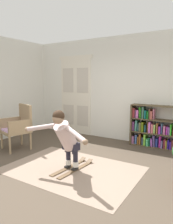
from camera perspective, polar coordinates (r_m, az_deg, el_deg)
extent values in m
plane|color=#4C4033|center=(4.04, -4.90, -16.13)|extent=(7.20, 7.20, 0.00)
cube|color=silver|center=(5.97, 10.03, 6.14)|extent=(6.00, 0.10, 2.90)
cube|color=silver|center=(6.85, -4.87, 4.23)|extent=(0.55, 0.04, 2.35)
cube|color=beige|center=(6.81, -5.02, 8.56)|extent=(0.41, 0.01, 0.76)
cube|color=beige|center=(6.90, -4.90, -0.65)|extent=(0.41, 0.01, 0.64)
cube|color=silver|center=(6.54, -0.98, 4.05)|extent=(0.55, 0.04, 2.35)
cube|color=beige|center=(6.50, -1.09, 8.59)|extent=(0.41, 0.01, 0.76)
cube|color=beige|center=(6.59, -1.06, -1.06)|extent=(0.41, 0.01, 0.64)
cube|color=silver|center=(6.71, -3.05, 14.64)|extent=(1.22, 0.04, 0.10)
cube|color=gray|center=(4.18, -3.96, -15.19)|extent=(2.50, 1.71, 0.01)
cube|color=brown|center=(5.76, 12.37, -3.18)|extent=(0.04, 0.30, 1.07)
cube|color=brown|center=(5.69, 19.51, -9.09)|extent=(1.52, 0.30, 0.02)
cube|color=brown|center=(5.60, 19.69, -5.66)|extent=(1.52, 0.30, 0.02)
cube|color=brown|center=(5.53, 19.87, -2.12)|extent=(1.52, 0.30, 0.02)
cube|color=brown|center=(5.48, 20.06, 1.49)|extent=(1.52, 0.30, 0.02)
cube|color=#B56BA2|center=(5.83, 12.66, -7.27)|extent=(0.06, 0.16, 0.20)
cube|color=#4A6BAC|center=(5.82, 13.46, -7.15)|extent=(0.05, 0.16, 0.23)
cube|color=#905720|center=(5.78, 13.96, -7.42)|extent=(0.03, 0.16, 0.20)
cube|color=brown|center=(5.77, 14.47, -7.04)|extent=(0.05, 0.17, 0.29)
cube|color=#2D3A4C|center=(5.78, 15.18, -7.49)|extent=(0.05, 0.19, 0.20)
cube|color=#7FCE3B|center=(5.74, 15.73, -7.11)|extent=(0.05, 0.23, 0.30)
cube|color=#52C47F|center=(5.72, 16.36, -7.81)|extent=(0.05, 0.23, 0.18)
cube|color=#1D7C50|center=(5.73, 16.91, -7.59)|extent=(0.04, 0.23, 0.22)
cube|color=#B05CC8|center=(5.70, 17.41, -7.75)|extent=(0.05, 0.23, 0.21)
cube|color=#5E4B8B|center=(5.67, 17.95, -7.41)|extent=(0.06, 0.17, 0.30)
cube|color=navy|center=(5.69, 18.63, -7.79)|extent=(0.05, 0.15, 0.22)
cube|color=#CE2DA8|center=(5.67, 19.40, -7.50)|extent=(0.04, 0.14, 0.30)
cube|color=slate|center=(5.64, 19.89, -8.19)|extent=(0.04, 0.20, 0.18)
cube|color=maroon|center=(5.65, 20.59, -7.93)|extent=(0.04, 0.23, 0.23)
cube|color=#AC9B36|center=(5.62, 20.94, -8.21)|extent=(0.04, 0.18, 0.20)
cube|color=#442CD5|center=(5.64, 21.46, -8.05)|extent=(0.03, 0.21, 0.22)
cube|color=#4A23A8|center=(5.60, 21.94, -8.35)|extent=(0.03, 0.19, 0.20)
cube|color=brown|center=(5.59, 22.43, -8.13)|extent=(0.03, 0.23, 0.25)
cube|color=#622F63|center=(5.76, 12.85, -3.62)|extent=(0.06, 0.21, 0.24)
cube|color=#3E8472|center=(5.74, 13.56, -3.48)|extent=(0.06, 0.20, 0.29)
cube|color=#295057|center=(5.71, 14.10, -3.97)|extent=(0.03, 0.20, 0.21)
cube|color=#4D5130|center=(5.68, 14.51, -3.87)|extent=(0.05, 0.17, 0.24)
cube|color=#4F650F|center=(5.68, 15.20, -3.83)|extent=(0.05, 0.23, 0.26)
cube|color=#1D505B|center=(5.65, 15.79, -4.27)|extent=(0.03, 0.16, 0.19)
cube|color=brown|center=(5.65, 16.50, -3.88)|extent=(0.04, 0.15, 0.27)
cube|color=#D868D6|center=(5.63, 16.94, -3.92)|extent=(0.04, 0.21, 0.27)
cube|color=#BC5E62|center=(5.62, 17.62, -4.19)|extent=(0.05, 0.24, 0.23)
cube|color=#91BC5C|center=(5.59, 18.09, -4.36)|extent=(0.04, 0.16, 0.22)
cube|color=brown|center=(5.58, 18.73, -4.17)|extent=(0.03, 0.16, 0.26)
cube|color=purple|center=(5.59, 19.40, -4.57)|extent=(0.04, 0.24, 0.19)
cube|color=#3D6282|center=(5.57, 19.87, -4.23)|extent=(0.03, 0.14, 0.27)
cube|color=#BC6891|center=(5.56, 20.49, -4.55)|extent=(0.05, 0.18, 0.21)
cube|color=purple|center=(5.57, 21.11, -4.65)|extent=(0.03, 0.21, 0.20)
cube|color=#73468C|center=(5.54, 21.54, -4.78)|extent=(0.06, 0.15, 0.19)
cube|color=green|center=(5.54, 22.07, -4.38)|extent=(0.03, 0.21, 0.27)
cube|color=maroon|center=(5.68, 12.91, -0.15)|extent=(0.06, 0.19, 0.25)
cube|color=#55314F|center=(5.69, 13.43, -0.36)|extent=(0.03, 0.20, 0.21)
cube|color=#CE62B1|center=(5.67, 13.87, -0.45)|extent=(0.06, 0.19, 0.21)
cube|color=#1F6814|center=(5.62, 14.50, -0.14)|extent=(0.07, 0.14, 0.29)
cube|color=#36604E|center=(5.62, 15.26, -0.11)|extent=(0.05, 0.19, 0.30)
cube|color=#106061|center=(5.58, 15.82, -0.61)|extent=(0.04, 0.16, 0.21)
cube|color=#0F5817|center=(5.58, 16.47, -0.75)|extent=(0.05, 0.21, 0.19)
cube|color=brown|center=(5.58, 17.02, -0.42)|extent=(0.04, 0.24, 0.26)
cube|color=#A95246|center=(5.54, 17.36, -0.77)|extent=(0.04, 0.19, 0.21)
cube|color=#CE7695|center=(5.57, 17.91, -0.51)|extent=(0.03, 0.15, 0.26)
cylinder|color=#9B805D|center=(5.67, -22.05, -7.19)|extent=(0.06, 0.06, 0.42)
cylinder|color=#9B805D|center=(5.20, -20.11, -8.49)|extent=(0.06, 0.06, 0.42)
cylinder|color=#9B805D|center=(5.85, -17.22, -6.46)|extent=(0.06, 0.06, 0.42)
cylinder|color=#9B805D|center=(5.40, -14.93, -7.63)|extent=(0.06, 0.06, 0.42)
cube|color=#9B805D|center=(5.46, -18.70, -5.00)|extent=(0.75, 0.75, 0.06)
cube|color=#D1A4DB|center=(5.45, -18.72, -4.49)|extent=(0.67, 0.67, 0.04)
cube|color=#9B805D|center=(5.50, -16.28, -1.07)|extent=(0.59, 0.23, 0.60)
cube|color=#9B805D|center=(5.67, -19.84, -2.80)|extent=(0.22, 0.55, 0.28)
cube|color=#9B805D|center=(5.18, -17.62, -3.74)|extent=(0.22, 0.55, 0.28)
cube|color=brown|center=(4.23, -4.92, -14.76)|extent=(0.17, 0.95, 0.01)
cube|color=brown|center=(4.53, -1.12, -12.68)|extent=(0.10, 0.12, 0.06)
cube|color=black|center=(4.21, -5.11, -14.54)|extent=(0.09, 0.13, 0.04)
cube|color=brown|center=(4.12, -2.98, -15.38)|extent=(0.17, 0.95, 0.01)
cube|color=brown|center=(4.43, 0.76, -13.19)|extent=(0.10, 0.12, 0.06)
cube|color=black|center=(4.10, -3.17, -15.16)|extent=(0.09, 0.13, 0.04)
cylinder|color=white|center=(4.19, -4.94, -13.35)|extent=(0.12, 0.12, 0.10)
cylinder|color=#201E2B|center=(4.12, -4.97, -10.77)|extent=(0.10, 0.10, 0.30)
cylinder|color=#201E2B|center=(4.07, -5.16, -9.24)|extent=(0.12, 0.12, 0.22)
cylinder|color=white|center=(4.08, -2.99, -13.95)|extent=(0.12, 0.12, 0.10)
cylinder|color=#201E2B|center=(4.01, -3.02, -11.31)|extent=(0.10, 0.10, 0.30)
cylinder|color=#201E2B|center=(3.96, -3.20, -9.74)|extent=(0.12, 0.12, 0.22)
cube|color=#201E2B|center=(4.01, -4.20, -9.21)|extent=(0.32, 0.21, 0.14)
cylinder|color=beige|center=(3.85, -5.56, -6.52)|extent=(0.32, 0.53, 0.59)
sphere|color=#9D7A5E|center=(3.63, -7.70, -1.76)|extent=(0.22, 0.22, 0.20)
sphere|color=#382619|center=(3.63, -7.61, -1.11)|extent=(0.23, 0.23, 0.21)
cylinder|color=beige|center=(3.95, -12.36, -4.10)|extent=(0.59, 0.23, 0.19)
sphere|color=#9D7A5E|center=(4.11, -15.81, -4.55)|extent=(0.10, 0.10, 0.09)
cylinder|color=beige|center=(3.38, -2.99, -6.07)|extent=(0.56, 0.32, 0.19)
sphere|color=#9D7A5E|center=(3.16, -0.35, -8.15)|extent=(0.10, 0.10, 0.09)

